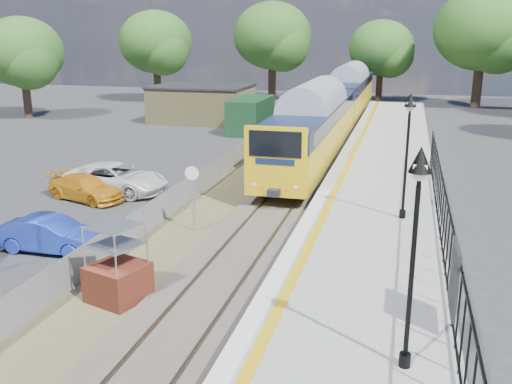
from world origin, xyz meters
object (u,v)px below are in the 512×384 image
(victorian_lamp_south, at_px, (417,208))
(brick_plinth, at_px, (117,265))
(train, at_px, (336,103))
(speed_sign, at_px, (192,188))
(car_yellow, at_px, (86,188))
(car_blue, at_px, (51,234))
(car_white, at_px, (116,178))
(victorian_lamp_north, at_px, (409,127))

(victorian_lamp_south, height_order, brick_plinth, victorian_lamp_south)
(train, distance_m, brick_plinth, 29.80)
(speed_sign, distance_m, car_yellow, 7.18)
(car_blue, distance_m, car_white, 7.69)
(victorian_lamp_south, distance_m, speed_sign, 12.21)
(victorian_lamp_north, bearing_deg, victorian_lamp_south, -88.85)
(victorian_lamp_south, xyz_separation_m, brick_plinth, (-8.00, 2.83, -3.17))
(victorian_lamp_south, height_order, car_white, victorian_lamp_south)
(brick_plinth, bearing_deg, train, 85.18)
(train, relative_size, car_white, 7.91)
(victorian_lamp_north, xyz_separation_m, brick_plinth, (-7.80, -7.17, -3.17))
(train, height_order, speed_sign, train)
(victorian_lamp_north, relative_size, car_blue, 1.20)
(car_yellow, bearing_deg, victorian_lamp_south, -111.61)
(car_white, bearing_deg, speed_sign, -122.29)
(car_blue, bearing_deg, speed_sign, -53.53)
(car_yellow, bearing_deg, train, -5.64)
(victorian_lamp_north, distance_m, car_yellow, 14.82)
(victorian_lamp_south, distance_m, car_white, 19.40)
(victorian_lamp_south, bearing_deg, victorian_lamp_north, 91.15)
(speed_sign, distance_m, car_white, 7.27)
(victorian_lamp_south, bearing_deg, brick_plinth, 160.55)
(victorian_lamp_south, bearing_deg, car_white, 135.82)
(speed_sign, xyz_separation_m, car_yellow, (-6.43, 2.96, -1.22))
(victorian_lamp_south, bearing_deg, car_blue, 154.74)
(victorian_lamp_north, bearing_deg, speed_sign, -171.77)
(victorian_lamp_north, relative_size, brick_plinth, 1.96)
(brick_plinth, bearing_deg, victorian_lamp_south, -19.45)
(victorian_lamp_south, xyz_separation_m, train, (-5.50, 32.49, -1.96))
(car_white, bearing_deg, brick_plinth, -145.92)
(victorian_lamp_south, relative_size, victorian_lamp_north, 1.00)
(victorian_lamp_north, relative_size, speed_sign, 1.73)
(speed_sign, distance_m, car_blue, 5.34)
(brick_plinth, bearing_deg, speed_sign, 90.00)
(train, relative_size, brick_plinth, 17.37)
(train, bearing_deg, car_yellow, -113.38)
(victorian_lamp_north, bearing_deg, brick_plinth, -137.39)
(victorian_lamp_south, bearing_deg, train, 99.61)
(speed_sign, relative_size, car_white, 0.52)
(train, bearing_deg, speed_sign, -96.04)
(brick_plinth, height_order, car_white, brick_plinth)
(car_blue, height_order, car_white, car_white)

